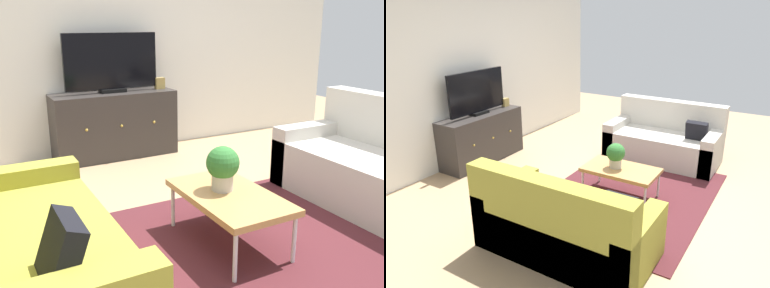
# 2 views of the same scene
# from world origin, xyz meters

# --- Properties ---
(ground_plane) EXTENTS (10.00, 10.00, 0.00)m
(ground_plane) POSITION_xyz_m (0.00, 0.00, 0.00)
(ground_plane) COLOR tan
(wall_back) EXTENTS (6.40, 0.12, 2.70)m
(wall_back) POSITION_xyz_m (0.00, 2.55, 1.35)
(wall_back) COLOR silver
(wall_back) RESTS_ON ground_plane
(area_rug) EXTENTS (2.50, 1.90, 0.01)m
(area_rug) POSITION_xyz_m (0.00, -0.15, 0.01)
(area_rug) COLOR #4C1E23
(area_rug) RESTS_ON ground_plane
(couch_left_side) EXTENTS (0.85, 1.66, 0.88)m
(couch_left_side) POSITION_xyz_m (-1.44, -0.10, 0.29)
(couch_left_side) COLOR olive
(couch_left_side) RESTS_ON ground_plane
(couch_right_side) EXTENTS (0.85, 1.66, 0.88)m
(couch_right_side) POSITION_xyz_m (1.44, -0.10, 0.29)
(couch_right_side) COLOR beige
(couch_right_side) RESTS_ON ground_plane
(coffee_table) EXTENTS (0.53, 0.91, 0.38)m
(coffee_table) POSITION_xyz_m (-0.07, -0.06, 0.35)
(coffee_table) COLOR #B7844C
(coffee_table) RESTS_ON ground_plane
(potted_plant) EXTENTS (0.23, 0.23, 0.31)m
(potted_plant) POSITION_xyz_m (-0.08, 0.01, 0.56)
(potted_plant) COLOR #B7B2A8
(potted_plant) RESTS_ON coffee_table
(tv_console) EXTENTS (1.37, 0.47, 0.74)m
(tv_console) POSITION_xyz_m (-0.09, 2.27, 0.37)
(tv_console) COLOR #332D2B
(tv_console) RESTS_ON ground_plane
(flat_screen_tv) EXTENTS (1.04, 0.16, 0.65)m
(flat_screen_tv) POSITION_xyz_m (-0.09, 2.29, 1.06)
(flat_screen_tv) COLOR black
(flat_screen_tv) RESTS_ON tv_console
(mantel_clock) EXTENTS (0.11, 0.07, 0.13)m
(mantel_clock) POSITION_xyz_m (0.48, 2.27, 0.80)
(mantel_clock) COLOR tan
(mantel_clock) RESTS_ON tv_console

